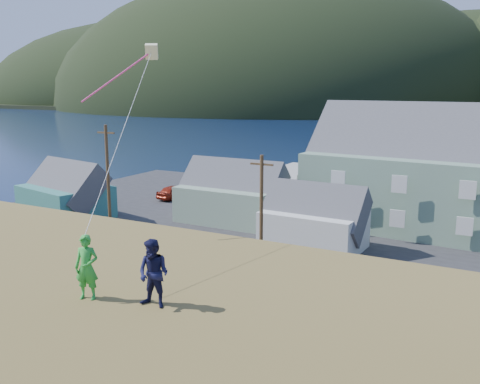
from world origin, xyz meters
name	(u,v)px	position (x,y,z in m)	size (l,w,h in m)	color
ground	(283,291)	(0.00, 0.00, 0.00)	(900.00, 900.00, 0.00)	#0A1638
grass_strip	(270,302)	(0.00, -2.00, 0.05)	(110.00, 8.00, 0.10)	#4C3D19
waterfront_lot	(360,227)	(0.00, 17.00, 0.06)	(72.00, 36.00, 0.12)	#28282B
wharf	(363,179)	(-6.00, 40.00, 0.45)	(26.00, 14.00, 0.90)	gray
shed_teal	(65,192)	(-26.02, 7.38, 2.52)	(9.60, 7.62, 6.74)	#2E6C5D
shed_palegreen_near	(232,194)	(-11.20, 13.59, 2.66)	(9.80, 6.28, 7.06)	slate
shed_white	(314,219)	(-1.45, 9.07, 2.41)	(8.04, 5.54, 6.25)	silver
shed_palegreen_far	(346,180)	(-4.42, 26.93, 2.50)	(9.72, 5.56, 6.52)	gray
utility_poles	(265,209)	(-2.05, 1.50, 4.69)	(26.80, 0.24, 9.58)	#47331E
parked_cars	(286,201)	(-8.79, 20.74, 0.86)	(27.74, 11.20, 1.57)	navy
kite_flyer_green	(87,267)	(2.90, -19.37, 8.04)	(0.61, 0.40, 1.69)	green
kite_flyer_navy	(154,274)	(4.70, -18.97, 8.06)	(0.83, 0.65, 1.71)	#15173C
kite_rig	(146,57)	(-0.23, -12.66, 13.58)	(2.18, 3.82, 9.11)	#F1EEB7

